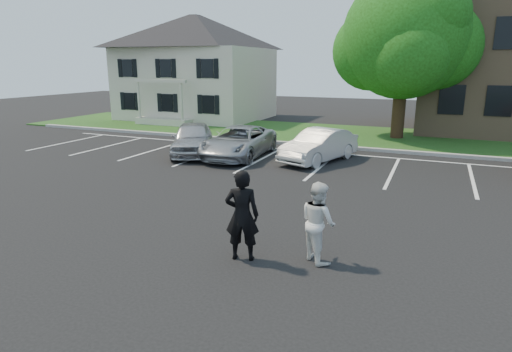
{
  "coord_description": "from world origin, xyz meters",
  "views": [
    {
      "loc": [
        4.22,
        -8.91,
        4.08
      ],
      "look_at": [
        0.0,
        1.0,
        1.25
      ],
      "focal_mm": 30.0,
      "sensor_mm": 36.0,
      "label": 1
    }
  ],
  "objects_px": {
    "man_black_suit": "(242,215)",
    "car_silver_minivan": "(239,142)",
    "man_white_shirt": "(318,222)",
    "car_white_sedan": "(319,146)",
    "house": "(196,67)",
    "car_silver_west": "(193,138)",
    "tree": "(407,39)"
  },
  "relations": [
    {
      "from": "car_silver_minivan",
      "to": "car_white_sedan",
      "type": "xyz_separation_m",
      "value": [
        3.58,
        0.49,
        0.01
      ]
    },
    {
      "from": "car_silver_west",
      "to": "car_silver_minivan",
      "type": "distance_m",
      "value": 2.23
    },
    {
      "from": "man_white_shirt",
      "to": "man_black_suit",
      "type": "bearing_deg",
      "value": 63.68
    },
    {
      "from": "tree",
      "to": "man_black_suit",
      "type": "height_order",
      "value": "tree"
    },
    {
      "from": "man_black_suit",
      "to": "car_white_sedan",
      "type": "distance_m",
      "value": 10.04
    },
    {
      "from": "tree",
      "to": "car_silver_minivan",
      "type": "bearing_deg",
      "value": -128.06
    },
    {
      "from": "tree",
      "to": "car_silver_minivan",
      "type": "height_order",
      "value": "tree"
    },
    {
      "from": "car_silver_west",
      "to": "car_silver_minivan",
      "type": "relative_size",
      "value": 0.89
    },
    {
      "from": "man_white_shirt",
      "to": "house",
      "type": "bearing_deg",
      "value": -11.52
    },
    {
      "from": "car_silver_west",
      "to": "car_silver_minivan",
      "type": "height_order",
      "value": "car_silver_west"
    },
    {
      "from": "man_black_suit",
      "to": "car_silver_minivan",
      "type": "relative_size",
      "value": 0.4
    },
    {
      "from": "car_silver_west",
      "to": "car_white_sedan",
      "type": "xyz_separation_m",
      "value": [
        5.78,
        0.84,
        -0.05
      ]
    },
    {
      "from": "man_black_suit",
      "to": "car_silver_west",
      "type": "bearing_deg",
      "value": -69.72
    },
    {
      "from": "man_black_suit",
      "to": "car_silver_west",
      "type": "height_order",
      "value": "man_black_suit"
    },
    {
      "from": "house",
      "to": "man_white_shirt",
      "type": "distance_m",
      "value": 25.72
    },
    {
      "from": "tree",
      "to": "man_white_shirt",
      "type": "height_order",
      "value": "tree"
    },
    {
      "from": "house",
      "to": "car_silver_minivan",
      "type": "relative_size",
      "value": 2.09
    },
    {
      "from": "house",
      "to": "car_silver_minivan",
      "type": "height_order",
      "value": "house"
    },
    {
      "from": "man_white_shirt",
      "to": "car_white_sedan",
      "type": "distance_m",
      "value": 9.72
    },
    {
      "from": "man_black_suit",
      "to": "car_white_sedan",
      "type": "bearing_deg",
      "value": -100.58
    },
    {
      "from": "tree",
      "to": "car_silver_minivan",
      "type": "relative_size",
      "value": 1.79
    },
    {
      "from": "man_white_shirt",
      "to": "car_silver_west",
      "type": "height_order",
      "value": "man_white_shirt"
    },
    {
      "from": "man_white_shirt",
      "to": "car_white_sedan",
      "type": "height_order",
      "value": "man_white_shirt"
    },
    {
      "from": "house",
      "to": "car_silver_minivan",
      "type": "xyz_separation_m",
      "value": [
        9.05,
        -11.69,
        -3.14
      ]
    },
    {
      "from": "man_black_suit",
      "to": "car_silver_west",
      "type": "relative_size",
      "value": 0.45
    },
    {
      "from": "house",
      "to": "car_silver_west",
      "type": "distance_m",
      "value": 14.2
    },
    {
      "from": "man_black_suit",
      "to": "car_silver_minivan",
      "type": "xyz_separation_m",
      "value": [
        -4.57,
        9.5,
        -0.31
      ]
    },
    {
      "from": "car_silver_west",
      "to": "tree",
      "type": "bearing_deg",
      "value": 18.23
    },
    {
      "from": "house",
      "to": "tree",
      "type": "bearing_deg",
      "value": -13.88
    },
    {
      "from": "house",
      "to": "man_white_shirt",
      "type": "xyz_separation_m",
      "value": [
        15.12,
        -20.6,
        -2.96
      ]
    },
    {
      "from": "tree",
      "to": "car_white_sedan",
      "type": "xyz_separation_m",
      "value": [
        -2.62,
        -7.44,
        -4.66
      ]
    },
    {
      "from": "car_white_sedan",
      "to": "man_black_suit",
      "type": "bearing_deg",
      "value": -65.96
    }
  ]
}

